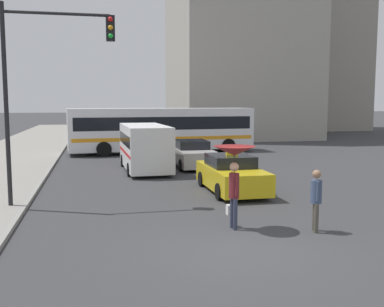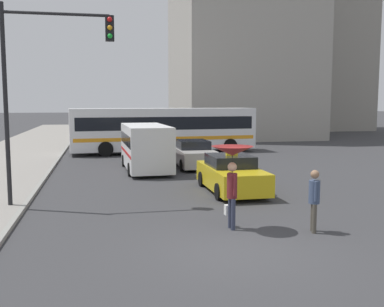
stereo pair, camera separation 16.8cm
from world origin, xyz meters
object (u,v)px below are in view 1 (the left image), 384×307
Objects in this scene: pedestrian_man at (316,196)px; traffic_light at (47,69)px; ambulance_van at (145,145)px; sedan_red at (192,154)px; pedestrian_with_umbrella at (234,161)px; city_bus at (162,128)px; taxi at (231,175)px.

traffic_light reaches higher than pedestrian_man.
sedan_red is at bearing -165.43° from ambulance_van.
sedan_red is at bearing -10.92° from pedestrian_with_umbrella.
sedan_red is 7.12m from city_bus.
pedestrian_man is at bearing 95.75° from taxi.
city_bus reaches higher than pedestrian_man.
pedestrian_man is at bearing -113.75° from pedestrian_with_umbrella.
pedestrian_with_umbrella is 1.36× the size of pedestrian_man.
ambulance_van reaches higher than pedestrian_with_umbrella.
sedan_red is 11.96m from pedestrian_with_umbrella.
ambulance_van is at bearing -148.53° from pedestrian_man.
pedestrian_man is (3.23, -11.78, -0.30)m from ambulance_van.
sedan_red is 1.97× the size of pedestrian_with_umbrella.
pedestrian_with_umbrella is at bearing -36.07° from traffic_light.
ambulance_van is at bearing -18.91° from city_bus.
city_bus reaches higher than ambulance_van.
ambulance_van is 11.13m from pedestrian_with_umbrella.
traffic_light is at bearing -105.77° from pedestrian_man.
pedestrian_with_umbrella reaches higher than taxi.
city_bus is 5.58× the size of pedestrian_with_umbrella.
sedan_red is (-0.05, 6.87, 0.00)m from taxi.
city_bus reaches higher than taxi.
ambulance_van is (-2.61, -0.76, 0.61)m from sedan_red.
pedestrian_with_umbrella is (-1.46, -4.95, 1.21)m from taxi.
taxi is at bearing 10.96° from traffic_light.
traffic_light is (-6.52, -1.26, 3.80)m from taxi.
city_bus is 18.86m from pedestrian_with_umbrella.
pedestrian_with_umbrella is 0.35× the size of traffic_light.
city_bus is at bearing -160.40° from pedestrian_man.
ambulance_van is 2.49× the size of pedestrian_with_umbrella.
city_bus is (-0.62, 13.89, 1.03)m from taxi.
sedan_red is 2.79m from ambulance_van.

